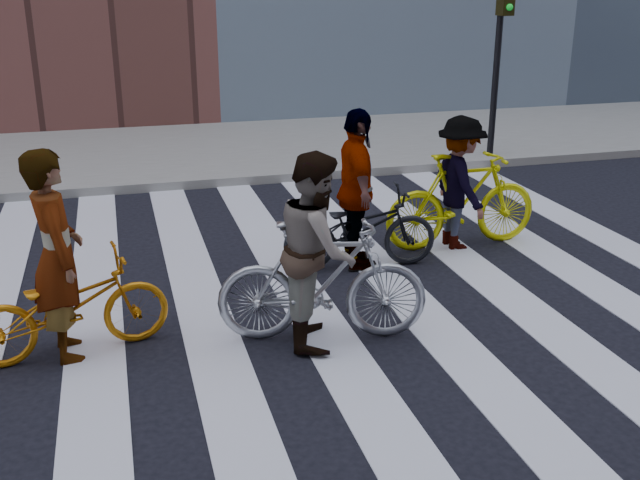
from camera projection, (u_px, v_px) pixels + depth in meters
name	position (u px, v px, depth m)	size (l,w,h in m)	color
ground	(358.00, 301.00, 8.13)	(100.00, 100.00, 0.00)	black
sidewalk_far	(240.00, 149.00, 14.91)	(100.00, 5.00, 0.15)	gray
zebra_crosswalk	(358.00, 301.00, 8.13)	(8.25, 10.00, 0.01)	silver
traffic_signal	(501.00, 38.00, 13.31)	(0.22, 0.42, 3.33)	black
bike_yellow_left	(69.00, 307.00, 6.86)	(0.63, 1.81, 0.95)	#CB750B
bike_silver_mid	(322.00, 281.00, 7.10)	(0.57, 2.00, 1.20)	#A3A7AD
bike_yellow_right	(462.00, 200.00, 9.58)	(0.59, 2.08, 1.25)	#DCDF0C
bike_dark_rear	(360.00, 229.00, 8.93)	(0.64, 1.85, 0.97)	black
rider_left	(57.00, 256.00, 6.68)	(0.71, 0.47, 1.96)	slate
rider_mid	(317.00, 249.00, 6.98)	(0.90, 0.70, 1.86)	slate
rider_right	(460.00, 183.00, 9.49)	(1.10, 0.63, 1.71)	slate
rider_rear	(357.00, 191.00, 8.76)	(1.13, 0.47, 1.93)	slate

